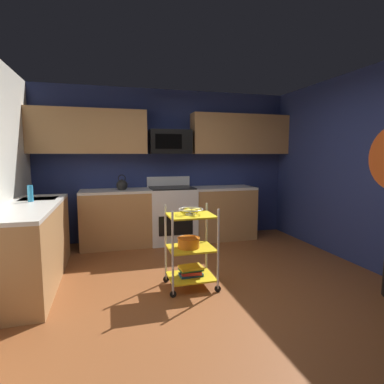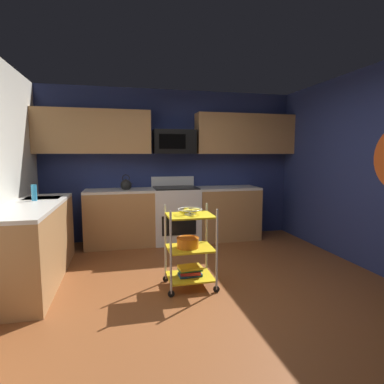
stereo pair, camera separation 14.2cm
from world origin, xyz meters
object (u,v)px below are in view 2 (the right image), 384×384
Objects in this scene: mixing_bowl_large at (188,242)px; book_stack at (190,271)px; microwave at (174,142)px; rolling_cart at (190,248)px; oven_range at (176,214)px; kettle at (126,185)px; dish_soap_bottle at (34,193)px; fruit_bowl at (190,210)px.

book_stack is (0.03, 0.00, -0.33)m from mixing_bowl_large.
microwave reaches higher than book_stack.
rolling_cart is (-0.17, -1.98, -1.25)m from microwave.
microwave is at bearing 90.26° from oven_range.
mixing_bowl_large is at bearing 180.00° from book_stack.
kettle is 1.32× the size of dish_soap_bottle.
mixing_bowl_large is at bearing 180.00° from fruit_bowl.
rolling_cart reaches higher than book_stack.
oven_range is 4.17× the size of kettle.
oven_range is 1.23m from microwave.
rolling_cart is 3.40× the size of book_stack.
microwave reaches higher than dish_soap_bottle.
fruit_bowl reaches higher than book_stack.
dish_soap_bottle is at bearing -137.81° from kettle.
mixing_bowl_large is at bearing 180.00° from rolling_cart.
fruit_bowl reaches higher than mixing_bowl_large.
fruit_bowl is 1.36× the size of dish_soap_bottle.
mixing_bowl_large is at bearing -25.86° from dish_soap_bottle.
rolling_cart is 3.36× the size of fruit_bowl.
dish_soap_bottle reaches higher than mixing_bowl_large.
rolling_cart is 4.57× the size of dish_soap_bottle.
oven_range is 1.88m from mixing_bowl_large.
book_stack is (-0.00, 0.00, -0.69)m from fruit_bowl.
fruit_bowl is 1.08× the size of mixing_bowl_large.
oven_range reaches higher than fruit_bowl.
rolling_cart is 2.05m from dish_soap_bottle.
microwave is 2.78× the size of mixing_bowl_large.
book_stack is at bearing -70.79° from kettle.
microwave reaches higher than fruit_bowl.
microwave reaches higher than rolling_cart.
microwave is 2.57× the size of fruit_bowl.
kettle is (-0.82, -0.11, -0.70)m from microwave.
mixing_bowl_large is (-0.19, -1.98, -1.18)m from microwave.
fruit_bowl is at bearing -0.00° from mixing_bowl_large.
mixing_bowl_large is 0.95× the size of kettle.
oven_range reaches higher than rolling_cart.
mixing_bowl_large is 0.94× the size of book_stack.
dish_soap_bottle reaches higher than fruit_bowl.
kettle reaches higher than rolling_cart.
rolling_cart is (-0.17, -1.87, -0.03)m from oven_range.
kettle is at bearing 108.51° from mixing_bowl_large.
rolling_cart reaches higher than mixing_bowl_large.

